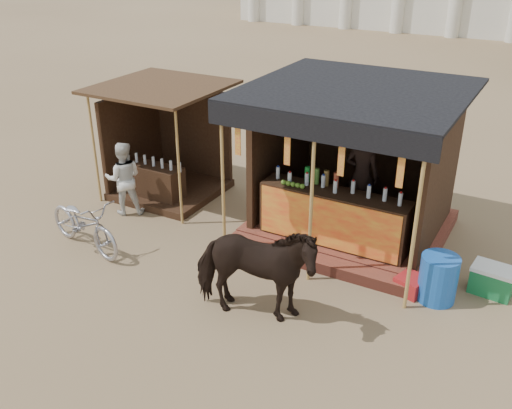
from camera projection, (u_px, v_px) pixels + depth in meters
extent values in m
plane|color=#846B4C|center=(204.00, 311.00, 8.55)|extent=(120.00, 120.00, 0.00)
cube|color=brown|center=(351.00, 225.00, 10.81)|extent=(3.40, 2.80, 0.22)
cube|color=brown|center=(318.00, 263.00, 9.60)|extent=(3.40, 0.35, 0.20)
cube|color=#342113|center=(333.00, 217.00, 9.81)|extent=(2.60, 0.55, 0.95)
cube|color=#F92E1D|center=(327.00, 224.00, 9.59)|extent=(2.50, 0.02, 0.88)
cube|color=#342113|center=(378.00, 137.00, 11.20)|extent=(3.00, 0.12, 2.50)
cube|color=#342113|center=(282.00, 144.00, 10.88)|extent=(0.12, 2.50, 2.50)
cube|color=#342113|center=(441.00, 173.00, 9.56)|extent=(0.12, 2.50, 2.50)
cube|color=black|center=(358.00, 90.00, 9.50)|extent=(3.60, 3.60, 0.06)
cube|color=black|center=(314.00, 129.00, 8.18)|extent=(3.60, 0.06, 0.36)
cylinder|color=tan|center=(223.00, 183.00, 9.43)|extent=(0.06, 0.06, 2.75)
cylinder|color=tan|center=(311.00, 203.00, 8.73)|extent=(0.06, 0.06, 2.75)
cylinder|color=tan|center=(415.00, 227.00, 8.03)|extent=(0.06, 0.06, 2.75)
cube|color=red|center=(238.00, 139.00, 8.94)|extent=(0.10, 0.02, 0.55)
cube|color=red|center=(287.00, 148.00, 8.56)|extent=(0.10, 0.02, 0.55)
cube|color=red|center=(341.00, 158.00, 8.18)|extent=(0.10, 0.02, 0.55)
cube|color=red|center=(401.00, 169.00, 7.80)|extent=(0.10, 0.02, 0.55)
imported|color=black|center=(362.00, 176.00, 10.42)|extent=(0.66, 0.45, 1.75)
cube|color=#342113|center=(171.00, 190.00, 12.34)|extent=(2.00, 2.00, 0.15)
cube|color=#342113|center=(194.00, 134.00, 12.67)|extent=(1.90, 0.10, 2.10)
cube|color=#342113|center=(133.00, 140.00, 12.34)|extent=(0.10, 1.90, 2.10)
cube|color=#472D19|center=(161.00, 87.00, 11.27)|extent=(2.40, 2.40, 0.06)
cylinder|color=tan|center=(94.00, 148.00, 11.50)|extent=(0.05, 0.05, 2.35)
cylinder|color=tan|center=(179.00, 167.00, 10.58)|extent=(0.05, 0.05, 2.35)
cube|color=#342113|center=(156.00, 184.00, 11.81)|extent=(1.20, 0.50, 0.80)
imported|color=black|center=(254.00, 271.00, 8.07)|extent=(2.02, 1.29, 1.58)
imported|color=#9F9EA6|center=(84.00, 223.00, 10.02)|extent=(1.98, 1.02, 0.99)
imported|color=silver|center=(124.00, 178.00, 11.20)|extent=(0.92, 0.89, 1.49)
cylinder|color=#1753B1|center=(438.00, 279.00, 8.66)|extent=(0.63, 0.63, 0.75)
cube|color=#A71B1C|center=(411.00, 285.00, 8.94)|extent=(0.52, 0.53, 0.27)
cube|color=#186F38|center=(492.00, 282.00, 8.90)|extent=(0.66, 0.48, 0.40)
cube|color=white|center=(495.00, 269.00, 8.80)|extent=(0.68, 0.50, 0.06)
cylinder|color=silver|center=(456.00, 1.00, 29.39)|extent=(0.70, 0.70, 3.60)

